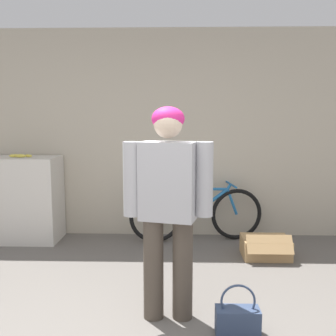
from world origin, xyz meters
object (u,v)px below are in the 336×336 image
object	(u,v)px
person	(168,198)
cardboard_box	(265,247)
handbag	(238,320)
banana	(21,156)
bicycle	(196,214)

from	to	relation	value
person	cardboard_box	xyz separation A→B (m)	(1.03, 1.33, -0.82)
cardboard_box	handbag	bearing A→B (deg)	-108.92
banana	cardboard_box	size ratio (longest dim) A/B	0.58
person	bicycle	xyz separation A→B (m)	(0.30, 1.86, -0.59)
bicycle	banana	distance (m)	2.24
person	cardboard_box	world-z (taller)	person
person	banana	size ratio (longest dim) A/B	5.45
person	cardboard_box	bearing A→B (deg)	65.79
person	bicycle	size ratio (longest dim) A/B	0.98
cardboard_box	person	bearing A→B (deg)	-127.76
bicycle	cardboard_box	distance (m)	0.93
banana	handbag	world-z (taller)	banana
handbag	cardboard_box	size ratio (longest dim) A/B	0.74
bicycle	person	bearing A→B (deg)	-107.63
bicycle	cardboard_box	xyz separation A→B (m)	(0.73, -0.53, -0.23)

